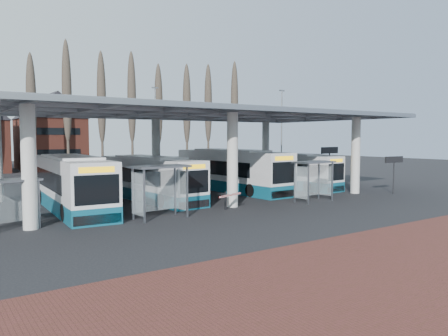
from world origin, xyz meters
TOP-DOWN VIEW (x-y plane):
  - ground at (0.00, 0.00)m, footprint 140.00×140.00m
  - station_canopy at (0.00, 8.00)m, footprint 32.00×16.00m
  - poplar_row at (0.00, 33.00)m, footprint 45.10×1.10m
  - lamp_post_b at (6.00, 26.00)m, footprint 0.80×0.16m
  - lamp_post_c at (20.00, 20.00)m, footprint 0.80×0.16m
  - bus_0 at (-8.75, 7.33)m, footprint 3.27×12.07m
  - bus_1 at (-2.95, 8.54)m, footprint 3.14×11.30m
  - bus_2 at (4.85, 9.53)m, footprint 3.20×12.48m
  - bus_3 at (10.43, 8.96)m, footprint 3.26×11.05m
  - shelter_0 at (-12.82, 2.95)m, footprint 2.83×1.81m
  - shelter_1 at (-5.57, 1.66)m, footprint 3.24×1.80m
  - shelter_2 at (5.98, 1.36)m, footprint 3.11×1.74m
  - info_sign_0 at (14.16, 0.52)m, footprint 1.98×0.27m
  - info_sign_1 at (14.45, 7.37)m, footprint 2.39×0.36m
  - barrier at (-1.04, 1.41)m, footprint 2.12×1.00m

SIDE VIEW (x-z plane):
  - ground at x=0.00m, z-range 0.00..0.00m
  - barrier at x=-1.04m, z-range 0.31..1.43m
  - bus_3 at x=10.43m, z-range -0.09..2.94m
  - bus_1 at x=-2.95m, z-range -0.09..3.01m
  - bus_0 at x=-8.75m, z-range -0.10..3.22m
  - bus_2 at x=4.85m, z-range -0.10..3.34m
  - shelter_0 at x=-12.82m, z-range 0.55..2.99m
  - shelter_2 at x=5.98m, z-range 0.63..3.42m
  - shelter_1 at x=-5.57m, z-range 0.66..3.56m
  - info_sign_0 at x=14.16m, z-range 1.00..3.95m
  - info_sign_1 at x=14.45m, z-range 1.20..4.76m
  - lamp_post_b at x=6.00m, z-range 0.25..10.42m
  - lamp_post_c at x=20.00m, z-range 0.25..10.42m
  - station_canopy at x=0.00m, z-range 2.51..8.85m
  - poplar_row at x=0.00m, z-range 1.53..16.03m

